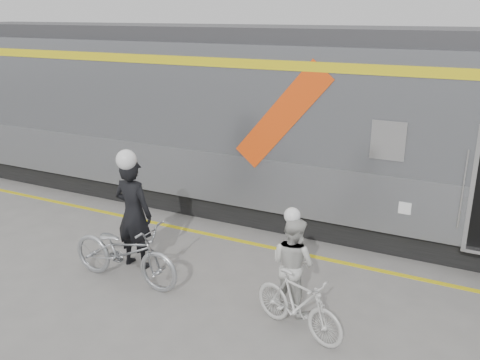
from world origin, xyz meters
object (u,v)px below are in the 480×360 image
Objects in this scene: man at (134,214)px; bicycle_left at (125,252)px; bicycle_right at (298,304)px; woman at (293,264)px.

man is 0.95× the size of bicycle_left.
bicycle_left is at bearing 107.59° from bicycle_right.
bicycle_right is (3.33, -0.63, -0.55)m from man.
bicycle_left reaches higher than bicycle_right.
woman is at bearing 179.16° from man.
woman is (2.83, 0.47, 0.21)m from bicycle_left.
bicycle_left is 3.13m from bicycle_right.
woman reaches higher than bicycle_right.
man is 1.31× the size of bicycle_right.
bicycle_right is at bearing 137.72° from woman.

